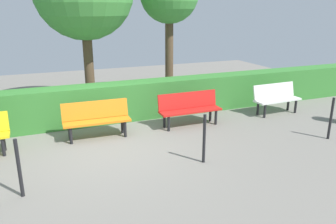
{
  "coord_description": "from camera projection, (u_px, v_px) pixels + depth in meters",
  "views": [
    {
      "loc": [
        1.37,
        6.8,
        2.93
      ],
      "look_at": [
        -1.53,
        -0.29,
        0.55
      ],
      "focal_mm": 35.62,
      "sensor_mm": 36.0,
      "label": 1
    }
  ],
  "objects": [
    {
      "name": "hedge_row",
      "position": [
        135.0,
        100.0,
        9.23
      ],
      "size": [
        16.06,
        0.69,
        1.02
      ],
      "primitive_type": "cube",
      "color": "#387F33",
      "rests_on": "ground_plane"
    },
    {
      "name": "railing_post_near",
      "position": [
        331.0,
        119.0,
        7.71
      ],
      "size": [
        0.06,
        0.06,
        1.0
      ],
      "primitive_type": "cylinder",
      "color": "black",
      "rests_on": "ground_plane"
    },
    {
      "name": "bench_orange",
      "position": [
        96.0,
        118.0,
        7.82
      ],
      "size": [
        1.56,
        0.51,
        0.86
      ],
      "rotation": [
        0.0,
        0.0,
        -0.03
      ],
      "color": "orange",
      "rests_on": "ground_plane"
    },
    {
      "name": "railing_post_far",
      "position": [
        19.0,
        168.0,
        5.3
      ],
      "size": [
        0.06,
        0.06,
        1.0
      ],
      "primitive_type": "cylinder",
      "color": "black",
      "rests_on": "ground_plane"
    },
    {
      "name": "ground_plane",
      "position": [
        109.0,
        147.0,
        7.38
      ],
      "size": [
        20.06,
        20.06,
        0.0
      ],
      "primitive_type": "plane",
      "color": "gray"
    },
    {
      "name": "bench_white",
      "position": [
        276.0,
        97.0,
        9.64
      ],
      "size": [
        1.44,
        0.52,
        0.86
      ],
      "rotation": [
        0.0,
        0.0,
        0.03
      ],
      "color": "white",
      "rests_on": "ground_plane"
    },
    {
      "name": "railing_post_mid",
      "position": [
        204.0,
        139.0,
        6.51
      ],
      "size": [
        0.06,
        0.06,
        1.0
      ],
      "primitive_type": "cylinder",
      "color": "black",
      "rests_on": "ground_plane"
    },
    {
      "name": "bench_red",
      "position": [
        189.0,
        107.0,
        8.64
      ],
      "size": [
        1.64,
        0.46,
        0.86
      ],
      "rotation": [
        0.0,
        0.0,
        -0.0
      ],
      "color": "red",
      "rests_on": "ground_plane"
    }
  ]
}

